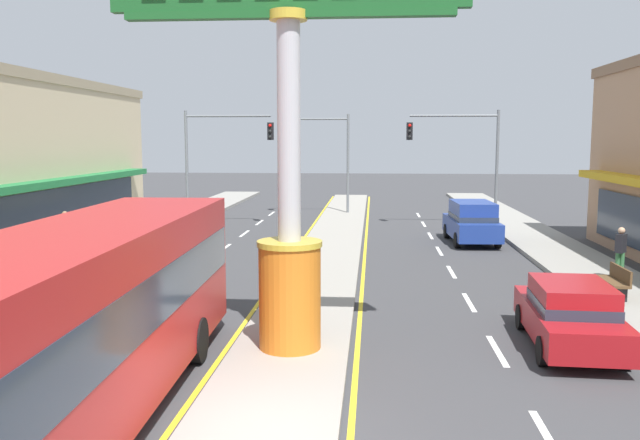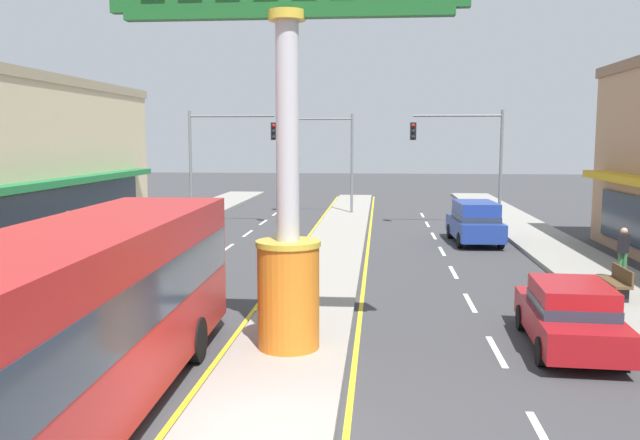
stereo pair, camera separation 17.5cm
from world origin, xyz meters
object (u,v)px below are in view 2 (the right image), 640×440
(bus_near_right_lane, at_px, (82,311))
(street_bench, at_px, (617,281))
(traffic_light_median_far, at_px, (328,147))
(sedan_far_right_lane, at_px, (570,315))
(pedestrian_near_kerb, at_px, (623,251))
(pedestrian_far_side, at_px, (69,228))
(suv_near_left_lane, at_px, (475,222))
(traffic_light_right_side, at_px, (467,147))
(traffic_light_left_side, at_px, (222,147))
(district_sign, at_px, (288,164))

(bus_near_right_lane, distance_m, street_bench, 14.78)
(traffic_light_median_far, relative_size, sedan_far_right_lane, 1.41)
(traffic_light_median_far, distance_m, pedestrian_near_kerb, 22.28)
(street_bench, bearing_deg, traffic_light_median_far, 115.00)
(pedestrian_near_kerb, bearing_deg, pedestrian_far_side, 169.77)
(bus_near_right_lane, xyz_separation_m, suv_near_left_lane, (9.19, 19.73, -0.88))
(suv_near_left_lane, bearing_deg, traffic_light_right_side, 87.07)
(sedan_far_right_lane, xyz_separation_m, street_bench, (2.52, 4.36, -0.14))
(traffic_light_left_side, xyz_separation_m, pedestrian_near_kerb, (16.27, -13.42, -3.10))
(district_sign, xyz_separation_m, traffic_light_median_far, (-1.28, 26.78, 0.01))
(traffic_light_median_far, bearing_deg, sedan_far_right_lane, -73.81)
(pedestrian_near_kerb, relative_size, pedestrian_far_side, 1.04)
(pedestrian_near_kerb, bearing_deg, suv_near_left_lane, 112.66)
(district_sign, xyz_separation_m, street_bench, (8.76, 5.26, -3.53))
(suv_near_left_lane, xyz_separation_m, pedestrian_near_kerb, (3.50, -8.38, 0.17))
(traffic_light_left_side, distance_m, traffic_light_right_side, 13.06)
(district_sign, distance_m, traffic_light_median_far, 26.81)
(bus_near_right_lane, bearing_deg, traffic_light_left_side, 98.24)
(traffic_light_left_side, height_order, sedan_far_right_lane, traffic_light_left_side)
(sedan_far_right_lane, xyz_separation_m, pedestrian_far_side, (-16.74, 10.42, 0.33))
(traffic_light_right_side, xyz_separation_m, pedestrian_far_side, (-17.03, -10.22, -3.13))
(traffic_light_right_side, xyz_separation_m, bus_near_right_lane, (-9.47, -25.22, -2.38))
(bus_near_right_lane, xyz_separation_m, sedan_far_right_lane, (9.18, 4.59, -1.08))
(bus_near_right_lane, xyz_separation_m, street_bench, (11.70, 8.95, -1.22))
(bus_near_right_lane, distance_m, pedestrian_far_side, 16.82)
(suv_near_left_lane, bearing_deg, street_bench, -76.87)
(bus_near_right_lane, bearing_deg, pedestrian_far_side, 116.73)
(district_sign, height_order, sedan_far_right_lane, district_sign)
(bus_near_right_lane, relative_size, pedestrian_far_side, 6.84)
(district_sign, height_order, traffic_light_left_side, district_sign)
(traffic_light_right_side, bearing_deg, bus_near_right_lane, -110.57)
(sedan_far_right_lane, xyz_separation_m, pedestrian_near_kerb, (3.50, 6.76, 0.36))
(suv_near_left_lane, bearing_deg, pedestrian_far_side, -164.25)
(pedestrian_near_kerb, bearing_deg, street_bench, -112.30)
(traffic_light_left_side, bearing_deg, pedestrian_near_kerb, -39.52)
(traffic_light_left_side, distance_m, sedan_far_right_lane, 24.13)
(traffic_light_median_far, bearing_deg, pedestrian_near_kerb, -60.05)
(sedan_far_right_lane, distance_m, suv_near_left_lane, 15.14)
(traffic_light_median_far, xyz_separation_m, sedan_far_right_lane, (7.52, -25.89, -3.41))
(traffic_light_left_side, height_order, traffic_light_right_side, same)
(district_sign, height_order, traffic_light_median_far, district_sign)
(district_sign, height_order, street_bench, district_sign)
(pedestrian_near_kerb, xyz_separation_m, pedestrian_far_side, (-20.24, 3.65, -0.04))
(traffic_light_left_side, height_order, bus_near_right_lane, traffic_light_left_side)
(traffic_light_right_side, relative_size, suv_near_left_lane, 1.32)
(sedan_far_right_lane, bearing_deg, pedestrian_far_side, 148.10)
(traffic_light_left_side, bearing_deg, pedestrian_far_side, -112.13)
(street_bench, height_order, pedestrian_near_kerb, pedestrian_near_kerb)
(pedestrian_far_side, bearing_deg, bus_near_right_lane, -63.27)
(traffic_light_median_far, distance_m, street_bench, 24.01)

